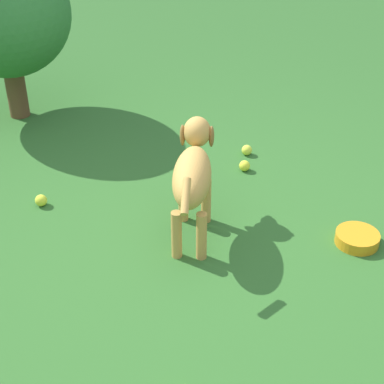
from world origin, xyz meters
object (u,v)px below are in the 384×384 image
(dog, at_px, (193,173))
(water_bowl, at_px, (357,238))
(tennis_ball_1, at_px, (245,166))
(tennis_ball_3, at_px, (247,150))
(tennis_ball_0, at_px, (41,200))

(dog, xyz_separation_m, water_bowl, (0.39, 0.73, -0.33))
(tennis_ball_1, distance_m, tennis_ball_3, 0.20)
(tennis_ball_0, bearing_deg, water_bowl, 56.69)
(dog, xyz_separation_m, tennis_ball_3, (-0.64, 0.62, -0.32))
(dog, xyz_separation_m, tennis_ball_0, (-0.54, -0.68, -0.32))
(tennis_ball_1, distance_m, water_bowl, 0.88)
(water_bowl, bearing_deg, tennis_ball_1, -166.14)
(water_bowl, bearing_deg, dog, -118.22)
(tennis_ball_3, bearing_deg, water_bowl, 6.22)
(tennis_ball_0, relative_size, tennis_ball_1, 1.00)
(tennis_ball_3, bearing_deg, dog, -44.33)
(tennis_ball_0, bearing_deg, dog, 51.82)
(tennis_ball_0, distance_m, tennis_ball_1, 1.21)
(tennis_ball_1, relative_size, water_bowl, 0.30)
(dog, bearing_deg, tennis_ball_0, 78.80)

